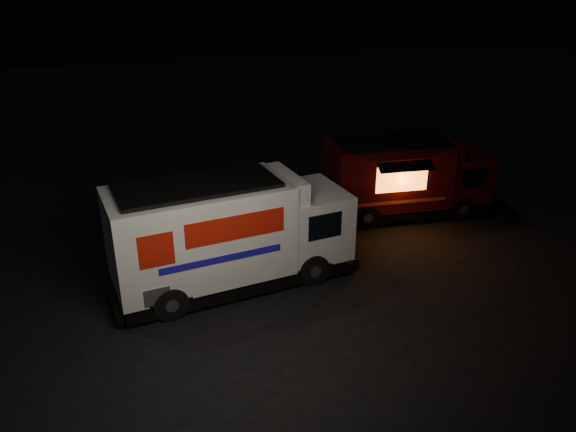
% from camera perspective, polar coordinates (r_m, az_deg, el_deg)
% --- Properties ---
extents(ground, '(80.00, 80.00, 0.00)m').
position_cam_1_polar(ground, '(15.85, 0.95, -6.74)').
color(ground, black).
rests_on(ground, ground).
extents(white_truck, '(7.03, 3.12, 3.08)m').
position_cam_1_polar(white_truck, '(15.24, -5.62, -1.62)').
color(white_truck, silver).
rests_on(white_truck, ground).
extents(red_truck, '(6.11, 2.79, 2.75)m').
position_cam_1_polar(red_truck, '(20.07, 12.07, 3.96)').
color(red_truck, '#380A0B').
rests_on(red_truck, ground).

